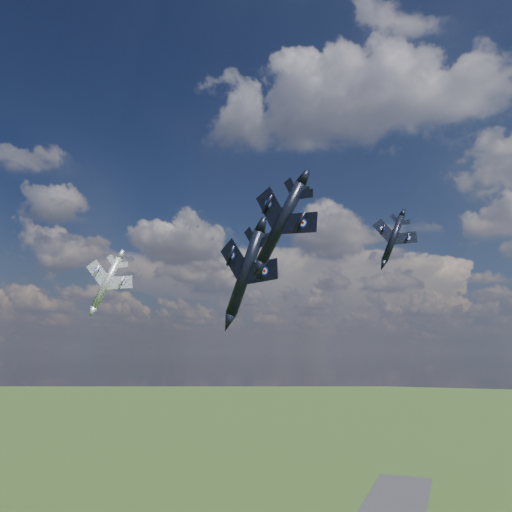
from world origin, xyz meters
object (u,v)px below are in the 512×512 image
at_px(jet_right_navy, 281,223).
at_px(jet_left_silver, 107,282).
at_px(jet_lead_navy, 245,273).
at_px(jet_high_navy, 393,238).

bearing_deg(jet_right_navy, jet_left_silver, 166.22).
height_order(jet_right_navy, jet_left_silver, jet_right_navy).
bearing_deg(jet_left_silver, jet_lead_navy, -41.37).
bearing_deg(jet_high_navy, jet_lead_navy, -131.05).
relative_size(jet_high_navy, jet_left_silver, 0.93).
xyz_separation_m(jet_right_navy, jet_left_silver, (-39.82, 21.45, -1.87)).
bearing_deg(jet_lead_navy, jet_high_navy, 83.50).
xyz_separation_m(jet_lead_navy, jet_right_navy, (8.13, -9.28, 3.78)).
height_order(jet_lead_navy, jet_left_silver, jet_left_silver).
bearing_deg(jet_right_navy, jet_lead_navy, 145.76).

